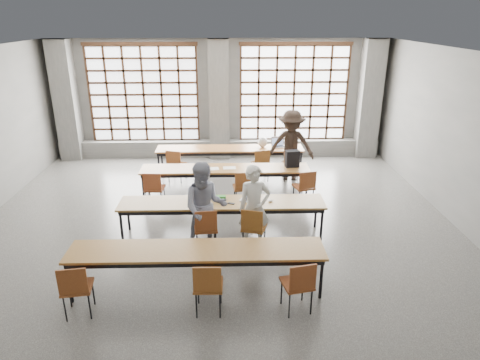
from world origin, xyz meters
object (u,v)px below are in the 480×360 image
object	(u,v)px
chair_back_right	(291,161)
chair_near_left	(75,285)
desk_row_b	(225,170)
chair_front_right	(253,225)
chair_mid_centre	(243,185)
chair_front_left	(206,226)
phone	(231,203)
chair_back_left	(175,162)
green_box	(219,198)
student_male	(254,208)
backpack	(292,159)
chair_mid_right	(305,184)
chair_near_mid	(208,283)
student_back	(291,146)
laptop_front	(251,196)
red_pouch	(77,284)
chair_near_right	(299,282)
desk_row_a	(230,150)
desk_row_d	(197,253)
mouse	(271,201)
plastic_bag	(263,142)
laptop_back	(278,144)
desk_row_c	(222,205)
chair_mid_left	(154,186)
chair_back_mid	(261,162)

from	to	relation	value
chair_back_right	chair_near_left	distance (m)	6.61
desk_row_b	chair_front_right	distance (m)	2.65
desk_row_b	chair_mid_centre	distance (m)	0.76
chair_front_left	phone	world-z (taller)	chair_front_left
desk_row_b	chair_back_left	xyz separation A→B (m)	(-1.30, 1.00, -0.13)
chair_back_left	green_box	size ratio (longest dim) A/B	3.52
student_male	backpack	world-z (taller)	student_male
chair_mid_centre	chair_mid_right	distance (m)	1.41
chair_front_left	chair_near_mid	size ratio (longest dim) A/B	1.00
chair_mid_right	student_back	distance (m)	1.80
student_back	laptop_front	bearing A→B (deg)	-103.81
chair_mid_centre	red_pouch	bearing A→B (deg)	-124.57
chair_near_right	laptop_front	size ratio (longest dim) A/B	1.94
desk_row_b	red_pouch	size ratio (longest dim) A/B	20.00
desk_row_a	desk_row_d	world-z (taller)	same
student_male	student_back	bearing A→B (deg)	60.87
mouse	phone	xyz separation A→B (m)	(-0.77, -0.08, -0.01)
laptop_front	plastic_bag	size ratio (longest dim) A/B	1.59
chair_back_right	desk_row_d	bearing A→B (deg)	-114.32
chair_mid_right	chair_near_left	size ratio (longest dim) A/B	1.00
desk_row_d	chair_front_left	size ratio (longest dim) A/B	4.55
student_male	laptop_back	size ratio (longest dim) A/B	3.98
chair_mid_centre	laptop_front	distance (m)	1.26
desk_row_c	chair_mid_right	distance (m)	2.30
chair_back_left	backpack	bearing A→B (deg)	-18.10
chair_near_left	red_pouch	world-z (taller)	chair_near_left
green_box	plastic_bag	world-z (taller)	plastic_bag
chair_mid_left	chair_front_left	bearing A→B (deg)	-57.25
chair_back_left	laptop_back	size ratio (longest dim) A/B	2.13
chair_near_left	chair_mid_left	bearing A→B (deg)	82.26
chair_mid_right	red_pouch	size ratio (longest dim) A/B	4.40
desk_row_b	student_male	size ratio (longest dim) A/B	2.44
chair_near_right	laptop_front	distance (m)	2.60
chair_near_left	green_box	world-z (taller)	chair_near_left
student_back	student_male	bearing A→B (deg)	-100.04
chair_back_left	phone	bearing A→B (deg)	-64.96
student_male	desk_row_d	bearing A→B (deg)	-138.07
chair_mid_centre	chair_front_right	distance (m)	1.97
student_back	green_box	distance (m)	3.52
desk_row_c	chair_mid_right	world-z (taller)	chair_mid_right
laptop_front	laptop_back	xyz separation A→B (m)	(0.94, 3.59, 0.00)
student_male	mouse	distance (m)	0.60
chair_front_right	phone	xyz separation A→B (m)	(-0.40, 0.53, 0.20)
chair_back_mid	red_pouch	world-z (taller)	chair_back_mid
desk_row_b	student_back	bearing A→B (deg)	33.13
laptop_back	plastic_bag	world-z (taller)	plastic_bag
chair_front_left	plastic_bag	bearing A→B (deg)	72.27
student_male	phone	bearing A→B (deg)	125.37
chair_front_right	red_pouch	distance (m)	3.16
chair_near_mid	desk_row_d	bearing A→B (deg)	107.53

